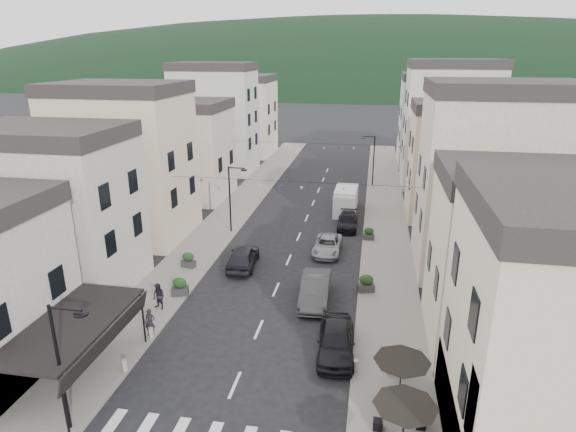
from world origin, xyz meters
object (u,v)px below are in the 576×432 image
at_px(parked_car_d, 348,221).
at_px(pedestrian_a, 150,322).
at_px(parked_car_e, 243,257).
at_px(parked_car_a, 336,340).
at_px(delivery_van, 346,200).
at_px(parked_car_c, 327,245).
at_px(pedestrian_b, 159,297).
at_px(parked_car_b, 315,290).

bearing_deg(parked_car_d, pedestrian_a, -117.57).
distance_m(parked_car_d, parked_car_e, 12.12).
xyz_separation_m(parked_car_a, delivery_van, (-1.03, 24.16, 0.44)).
xyz_separation_m(delivery_van, pedestrian_a, (-9.37, -24.40, -0.33)).
distance_m(parked_car_c, pedestrian_a, 16.21).
bearing_deg(parked_car_a, parked_car_c, 94.39).
bearing_deg(pedestrian_a, delivery_van, 63.21).
relative_size(parked_car_e, pedestrian_b, 2.81).
distance_m(parked_car_c, delivery_van, 10.71).
bearing_deg(delivery_van, parked_car_a, -86.79).
bearing_deg(parked_car_b, parked_car_a, -74.24).
relative_size(parked_car_d, pedestrian_a, 2.69).
bearing_deg(parked_car_e, parked_car_b, 140.20).
height_order(parked_car_c, parked_car_e, parked_car_e).
height_order(parked_car_a, parked_car_b, parked_car_b).
relative_size(parked_car_a, pedestrian_a, 2.95).
bearing_deg(parked_car_c, parked_car_b, -89.10).
bearing_deg(parked_car_e, delivery_van, -119.05).
relative_size(pedestrian_a, pedestrian_b, 0.95).
bearing_deg(delivery_van, pedestrian_b, -114.40).
bearing_deg(parked_car_b, parked_car_c, 87.51).
bearing_deg(parked_car_a, pedestrian_b, 163.69).
relative_size(parked_car_a, parked_car_e, 1.00).
xyz_separation_m(parked_car_a, parked_car_e, (-7.74, 9.72, 0.00)).
distance_m(parked_car_e, delivery_van, 15.93).
distance_m(parked_car_a, parked_car_b, 5.75).
bearing_deg(pedestrian_b, parked_car_a, 5.87).
height_order(parked_car_c, pedestrian_b, pedestrian_b).
height_order(parked_car_b, delivery_van, delivery_van).
height_order(parked_car_e, pedestrian_a, pedestrian_a).
xyz_separation_m(parked_car_c, pedestrian_a, (-8.60, -13.73, 0.30)).
bearing_deg(delivery_van, parked_car_d, -83.49).
relative_size(parked_car_b, parked_car_c, 1.11).
bearing_deg(pedestrian_a, pedestrian_b, 99.29).
xyz_separation_m(parked_car_c, pedestrian_b, (-9.36, -10.90, 0.34)).
bearing_deg(parked_car_c, delivery_van, 86.79).
bearing_deg(parked_car_d, delivery_van, 94.70).
height_order(parked_car_a, parked_car_d, parked_car_a).
xyz_separation_m(parked_car_b, parked_car_c, (0.00, 8.04, -0.20)).
bearing_deg(parked_car_c, parked_car_a, -81.50).
bearing_deg(parked_car_b, parked_car_d, 82.46).
xyz_separation_m(parked_car_e, pedestrian_a, (-2.66, -9.95, 0.12)).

